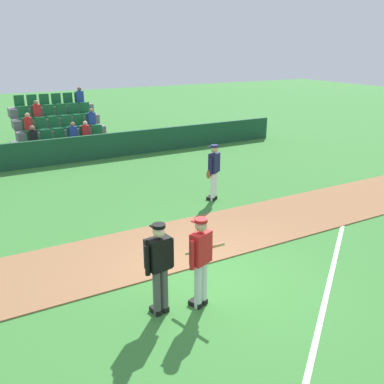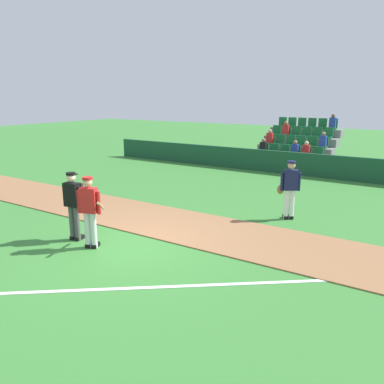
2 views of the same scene
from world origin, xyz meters
TOP-DOWN VIEW (x-y plane):
  - ground_plane at (0.00, 0.00)m, footprint 80.00×80.00m
  - infield_dirt_path at (0.00, 1.94)m, footprint 28.00×2.54m
  - foul_line_chalk at (3.00, -0.50)m, footprint 9.58×7.38m
  - dugout_fence at (0.00, 10.83)m, footprint 20.00×0.16m
  - stadium_bleachers at (0.00, 13.12)m, footprint 3.90×3.80m
  - batter_red_jersey at (-0.65, -0.60)m, footprint 0.75×0.69m
  - umpire_home_plate at (-1.40, -0.44)m, footprint 0.58×0.35m
  - runner_navy_jersey at (2.60, 4.15)m, footprint 0.63×0.44m

SIDE VIEW (x-z plane):
  - ground_plane at x=0.00m, z-range 0.00..0.00m
  - foul_line_chalk at x=3.00m, z-range 0.00..0.01m
  - infield_dirt_path at x=0.00m, z-range 0.00..0.03m
  - dugout_fence at x=0.00m, z-range 0.00..1.06m
  - stadium_bleachers at x=0.00m, z-range -0.61..2.09m
  - runner_navy_jersey at x=2.60m, z-range 0.08..1.84m
  - batter_red_jersey at x=-0.65m, z-range 0.09..1.85m
  - umpire_home_plate at x=-1.40m, z-range 0.12..1.88m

